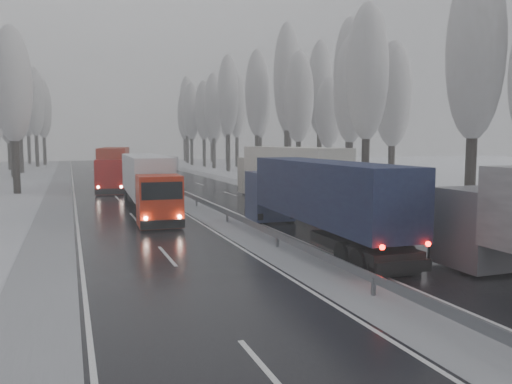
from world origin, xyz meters
TOP-DOWN VIEW (x-y plane):
  - ground at (0.00, 0.00)m, footprint 260.00×260.00m
  - carriageway_right at (5.25, 30.00)m, footprint 7.50×200.00m
  - carriageway_left at (-5.25, 30.00)m, footprint 7.50×200.00m
  - median_slush at (0.00, 30.00)m, footprint 3.00×200.00m
  - shoulder_right at (10.20, 30.00)m, footprint 2.40×200.00m
  - shoulder_left at (-10.20, 30.00)m, footprint 2.40×200.00m
  - median_guardrail at (0.00, 29.99)m, footprint 0.12×200.00m
  - tree_16 at (15.04, 15.67)m, footprint 3.60×3.60m
  - tree_18 at (14.51, 27.03)m, footprint 3.60×3.60m
  - tree_19 at (20.02, 31.03)m, footprint 3.60×3.60m
  - tree_20 at (17.90, 35.17)m, footprint 3.60×3.60m
  - tree_21 at (20.12, 39.17)m, footprint 3.60×3.60m
  - tree_22 at (17.02, 45.60)m, footprint 3.60×3.60m
  - tree_23 at (23.31, 49.60)m, footprint 3.60×3.60m
  - tree_24 at (17.90, 51.02)m, footprint 3.60×3.60m
  - tree_25 at (24.81, 55.02)m, footprint 3.60×3.60m
  - tree_26 at (17.56, 61.27)m, footprint 3.60×3.60m
  - tree_27 at (24.72, 65.27)m, footprint 3.60×3.60m
  - tree_28 at (16.34, 71.95)m, footprint 3.60×3.60m
  - tree_29 at (23.71, 75.95)m, footprint 3.60×3.60m
  - tree_30 at (16.56, 81.70)m, footprint 3.60×3.60m
  - tree_31 at (22.48, 85.70)m, footprint 3.60×3.60m
  - tree_32 at (16.63, 89.21)m, footprint 3.60×3.60m
  - tree_33 at (19.77, 93.21)m, footprint 3.60×3.60m
  - tree_34 at (15.73, 96.32)m, footprint 3.60×3.60m
  - tree_35 at (24.94, 100.32)m, footprint 3.60×3.60m
  - tree_36 at (17.04, 106.16)m, footprint 3.60×3.60m
  - tree_37 at (24.02, 110.16)m, footprint 3.60×3.60m
  - tree_38 at (18.73, 116.73)m, footprint 3.60×3.60m
  - tree_39 at (21.55, 120.73)m, footprint 3.60×3.60m
  - tree_62 at (-13.94, 43.73)m, footprint 3.60×3.60m
  - tree_68 at (-16.58, 69.11)m, footprint 3.60×3.60m
  - tree_70 at (-16.33, 79.19)m, footprint 3.60×3.60m
  - tree_72 at (-18.93, 88.54)m, footprint 3.60×3.60m
  - tree_74 at (-15.07, 99.33)m, footprint 3.60×3.60m
  - tree_76 at (-14.05, 108.72)m, footprint 3.60×3.60m
  - tree_77 at (-19.66, 112.72)m, footprint 3.60×3.60m
  - tree_78 at (-17.56, 115.31)m, footprint 3.60×3.60m
  - tree_79 at (-20.33, 119.31)m, footprint 3.60×3.60m
  - truck_blue_box at (2.30, 12.67)m, footprint 3.23×16.03m
  - truck_cream_box at (7.50, 27.98)m, footprint 2.94×17.88m
  - box_truck_distant at (7.21, 78.04)m, footprint 2.26×6.72m
  - truck_red_white at (-4.04, 25.98)m, footprint 3.11×15.78m
  - truck_red_red at (-4.62, 45.56)m, footprint 4.97×17.17m

SIDE VIEW (x-z plane):
  - ground at x=0.00m, z-range 0.00..0.00m
  - carriageway_right at x=5.25m, z-range 0.00..0.03m
  - carriageway_left at x=-5.25m, z-range 0.00..0.03m
  - median_slush at x=0.00m, z-range 0.00..0.04m
  - shoulder_right at x=10.20m, z-range 0.00..0.04m
  - shoulder_left at x=-10.20m, z-range 0.00..0.04m
  - median_guardrail at x=0.00m, z-range 0.22..0.98m
  - box_truck_distant at x=7.21m, z-range 0.02..2.51m
  - truck_red_white at x=-4.04m, z-range 0.34..4.36m
  - truck_blue_box at x=2.30m, z-range 0.34..4.43m
  - truck_red_red at x=-4.62m, z-range 0.37..4.73m
  - truck_cream_box at x=7.50m, z-range 0.38..4.96m
  - tree_23 at x=23.31m, z-range 1.99..15.54m
  - tree_77 at x=-19.66m, z-range 2.10..16.42m
  - tree_33 at x=19.77m, z-range 2.10..16.42m
  - tree_19 at x=20.02m, z-range 2.13..16.70m
  - tree_72 at x=-18.93m, z-range 2.21..17.31m
  - tree_20 at x=17.90m, z-range 2.29..18.00m
  - tree_22 at x=17.02m, z-range 2.31..18.17m
  - tree_62 at x=-13.94m, z-range 2.34..18.38m
  - tree_39 at x=21.55m, z-range 2.36..18.54m
  - tree_37 at x=24.02m, z-range 2.38..18.75m
  - tree_16 at x=15.04m, z-range 2.40..18.93m
  - tree_18 at x=14.51m, z-range 2.41..18.99m
  - tree_68 at x=-16.58m, z-range 2.42..19.07m
  - tree_79 at x=-20.33m, z-range 2.48..19.54m
  - tree_70 at x=-16.33m, z-range 2.48..19.57m
  - tree_32 at x=16.63m, z-range 2.51..19.85m
  - tree_27 at x=24.72m, z-range 2.55..20.17m
  - tree_34 at x=15.73m, z-range 2.55..20.19m
  - tree_30 at x=16.56m, z-range 2.59..20.45m
  - tree_38 at x=18.73m, z-range 2.60..20.58m
  - tree_29 at x=23.71m, z-range 2.62..20.73m
  - tree_35 at x=24.94m, z-range 2.64..20.89m
  - tree_76 at x=-14.05m, z-range 2.68..21.23m
  - tree_31 at x=22.48m, z-range 2.68..21.26m
  - tree_21 at x=20.12m, z-range 2.69..21.31m
  - tree_26 at x=17.56m, z-range 2.71..21.49m
  - tree_25 at x=24.81m, z-range 2.80..22.24m
  - tree_78 at x=-17.56m, z-range 2.81..22.37m
  - tree_28 at x=16.34m, z-range 2.82..22.45m
  - tree_74 at x=-15.07m, z-range 2.83..22.52m
  - tree_36 at x=17.04m, z-range 2.91..23.13m
  - tree_24 at x=17.90m, z-range 2.94..23.43m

